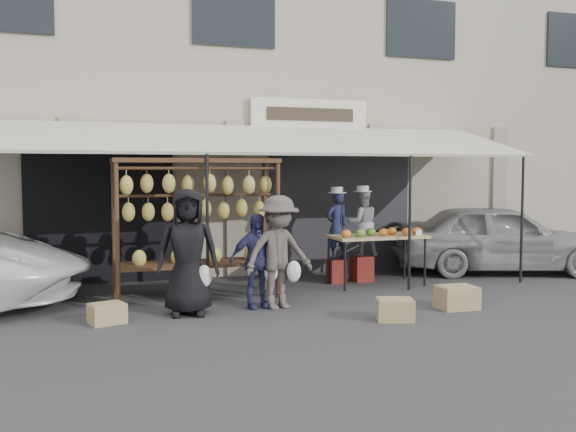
% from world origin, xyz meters
% --- Properties ---
extents(ground_plane, '(90.00, 90.00, 0.00)m').
position_xyz_m(ground_plane, '(0.00, 0.00, 0.00)').
color(ground_plane, '#2D2D30').
extents(shophouse, '(24.00, 6.15, 7.30)m').
position_xyz_m(shophouse, '(-0.00, 6.50, 3.65)').
color(shophouse, '#A39B8D').
rests_on(shophouse, ground_plane).
extents(awning, '(10.00, 2.35, 2.92)m').
position_xyz_m(awning, '(0.01, 2.28, 2.57)').
color(awning, beige).
rests_on(awning, ground_plane).
extents(banana_rack, '(2.60, 0.90, 2.24)m').
position_xyz_m(banana_rack, '(-1.09, 1.56, 1.56)').
color(banana_rack, black).
rests_on(banana_rack, ground_plane).
extents(produce_table, '(1.70, 0.90, 1.04)m').
position_xyz_m(produce_table, '(2.17, 1.70, 0.87)').
color(produce_table, tan).
rests_on(produce_table, ground_plane).
extents(vendor_left, '(0.52, 0.41, 1.24)m').
position_xyz_m(vendor_left, '(1.58, 2.16, 1.05)').
color(vendor_left, '#1E2245').
rests_on(vendor_left, stool_left).
extents(vendor_right, '(0.65, 0.54, 1.22)m').
position_xyz_m(vendor_right, '(2.10, 2.19, 1.08)').
color(vendor_right, '#9F9FA6').
rests_on(vendor_right, stool_right).
extents(customer_left, '(0.96, 0.71, 1.79)m').
position_xyz_m(customer_left, '(-1.43, 0.39, 0.90)').
color(customer_left, black).
rests_on(customer_left, ground_plane).
extents(customer_mid, '(0.85, 0.41, 1.41)m').
position_xyz_m(customer_mid, '(-0.39, 0.55, 0.71)').
color(customer_mid, navy).
rests_on(customer_mid, ground_plane).
extents(customer_right, '(1.18, 0.81, 1.68)m').
position_xyz_m(customer_right, '(-0.08, 0.41, 0.84)').
color(customer_right, '#514844').
rests_on(customer_right, ground_plane).
extents(stool_left, '(0.39, 0.39, 0.43)m').
position_xyz_m(stool_left, '(1.58, 2.16, 0.22)').
color(stool_left, maroon).
rests_on(stool_left, ground_plane).
extents(stool_right, '(0.41, 0.41, 0.48)m').
position_xyz_m(stool_right, '(2.10, 2.19, 0.24)').
color(stool_right, maroon).
rests_on(stool_right, ground_plane).
extents(crate_near_a, '(0.58, 0.51, 0.29)m').
position_xyz_m(crate_near_a, '(1.19, -0.82, 0.15)').
color(crate_near_a, tan).
rests_on(crate_near_a, ground_plane).
extents(crate_near_b, '(0.58, 0.45, 0.34)m').
position_xyz_m(crate_near_b, '(2.42, -0.44, 0.17)').
color(crate_near_b, tan).
rests_on(crate_near_b, ground_plane).
extents(crate_far, '(0.53, 0.46, 0.27)m').
position_xyz_m(crate_far, '(-2.55, 0.22, 0.13)').
color(crate_far, tan).
rests_on(crate_far, ground_plane).
extents(sedan, '(4.43, 2.88, 1.40)m').
position_xyz_m(sedan, '(5.12, 2.24, 0.70)').
color(sedan, '#99999E').
rests_on(sedan, ground_plane).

